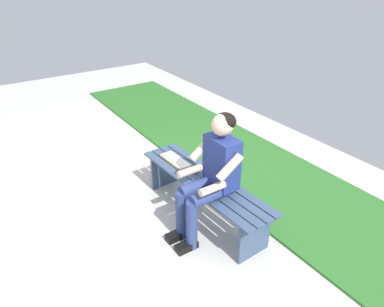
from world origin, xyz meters
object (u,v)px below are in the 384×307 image
bench_near (204,188)px  person_seated (211,173)px  book_open (175,160)px  apple (195,169)px

bench_near → person_seated: person_seated is taller
bench_near → book_open: 0.50m
bench_near → person_seated: (-0.25, 0.10, 0.35)m
person_seated → book_open: (0.73, -0.05, -0.23)m
person_seated → apple: bearing=-14.4°
bench_near → book_open: size_ratio=4.19×
bench_near → apple: apple is taller
person_seated → book_open: bearing=-4.2°
bench_near → book_open: (0.49, 0.05, 0.12)m
bench_near → apple: 0.22m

